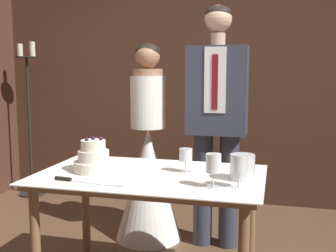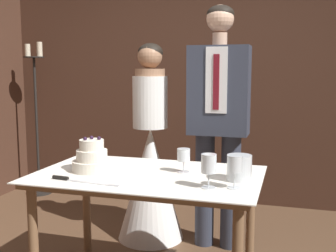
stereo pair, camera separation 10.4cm
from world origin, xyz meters
name	(u,v)px [view 1 (the left image)]	position (x,y,z in m)	size (l,w,h in m)	color
wall_back	(200,79)	(0.00, 2.02, 1.29)	(4.60, 0.12, 2.58)	#472B1E
cake_table	(150,189)	(0.07, -0.03, 0.68)	(1.35, 0.83, 0.77)	brown
tiered_cake	(93,159)	(-0.28, -0.06, 0.85)	(0.24, 0.24, 0.22)	silver
cake_knife	(75,181)	(-0.28, -0.30, 0.78)	(0.43, 0.06, 0.02)	silver
wine_glass_near	(213,165)	(0.48, -0.22, 0.89)	(0.08, 0.08, 0.18)	silver
wine_glass_middle	(239,165)	(0.61, -0.19, 0.89)	(0.08, 0.08, 0.18)	silver
wine_glass_far	(186,156)	(0.27, 0.07, 0.87)	(0.08, 0.08, 0.15)	silver
hurricane_candle	(242,168)	(0.62, -0.03, 0.84)	(0.14, 0.14, 0.15)	silver
bride	(148,169)	(-0.21, 0.83, 0.58)	(0.54, 0.54, 1.60)	white
groom	(217,114)	(0.35, 0.83, 1.05)	(0.45, 0.25, 1.87)	#333847
candle_stand	(29,124)	(-1.83, 1.67, 0.80)	(0.28, 0.28, 1.68)	black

